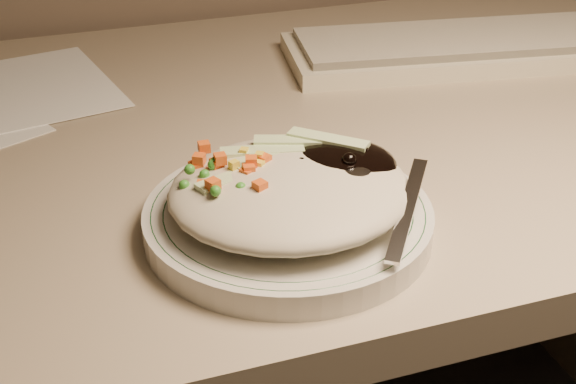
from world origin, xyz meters
name	(u,v)px	position (x,y,z in m)	size (l,w,h in m)	color
desk	(282,275)	(0.00, 1.38, 0.54)	(1.40, 0.70, 0.74)	gray
plate	(288,220)	(-0.06, 1.17, 0.75)	(0.23, 0.23, 0.02)	silver
plate_rim	(288,209)	(-0.06, 1.17, 0.76)	(0.22, 0.22, 0.00)	#144723
meal	(293,185)	(-0.06, 1.17, 0.78)	(0.21, 0.19, 0.05)	#B8AF95
keyboard	(459,47)	(0.26, 1.48, 0.75)	(0.44, 0.21, 0.03)	beige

